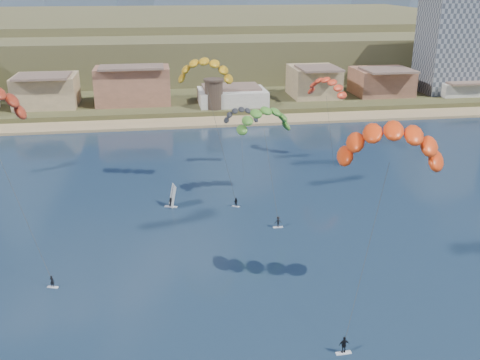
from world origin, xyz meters
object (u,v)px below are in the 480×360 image
object	(u,v)px
apartment_tower	(454,43)
windsurfer	(171,200)
kitesurfer_orange	(392,137)
watchtower	(214,94)
kitesurfer_green	(265,117)
kitesurfer_yellow	(205,67)

from	to	relation	value
apartment_tower	windsurfer	world-z (taller)	apartment_tower
apartment_tower	kitesurfer_orange	xyz separation A→B (m)	(-70.02, -113.10, 2.78)
kitesurfer_orange	windsurfer	bearing A→B (deg)	127.42
watchtower	windsurfer	xyz separation A→B (m)	(-14.76, -66.76, -5.09)
kitesurfer_green	windsurfer	world-z (taller)	kitesurfer_green
kitesurfer_yellow	kitesurfer_green	bearing A→B (deg)	-37.08
kitesurfer_yellow	kitesurfer_green	world-z (taller)	kitesurfer_yellow
apartment_tower	kitesurfer_orange	distance (m)	133.05
kitesurfer_yellow	kitesurfer_orange	bearing A→B (deg)	-67.44
kitesurfer_yellow	apartment_tower	bearing A→B (deg)	39.04
windsurfer	kitesurfer_green	bearing A→B (deg)	8.56
kitesurfer_orange	kitesurfer_green	size ratio (longest dim) A/B	1.27
apartment_tower	watchtower	distance (m)	82.02
apartment_tower	kitesurfer_yellow	bearing A→B (deg)	-140.96
apartment_tower	kitesurfer_yellow	xyz separation A→B (m)	(-87.52, -70.98, 4.86)
kitesurfer_orange	kitesurfer_yellow	bearing A→B (deg)	112.56
windsurfer	kitesurfer_orange	bearing A→B (deg)	-52.58
apartment_tower	kitesurfer_orange	size ratio (longest dim) A/B	1.28
watchtower	kitesurfer_orange	world-z (taller)	kitesurfer_orange
windsurfer	apartment_tower	bearing A→B (deg)	40.44
apartment_tower	kitesurfer_green	size ratio (longest dim) A/B	1.62
apartment_tower	windsurfer	distance (m)	125.60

